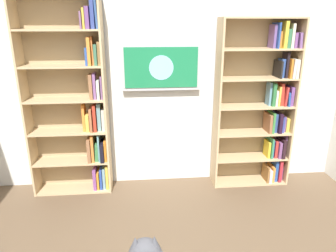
# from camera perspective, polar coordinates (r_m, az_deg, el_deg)

# --- Properties ---
(wall_back) EXTENTS (4.52, 0.06, 2.70)m
(wall_back) POSITION_cam_1_polar(r_m,az_deg,el_deg) (3.66, -1.15, 9.47)
(wall_back) COLOR silver
(wall_back) RESTS_ON ground
(bookshelf_left) EXTENTS (0.92, 0.28, 1.99)m
(bookshelf_left) POSITION_cam_1_polar(r_m,az_deg,el_deg) (3.85, 17.13, 3.57)
(bookshelf_left) COLOR tan
(bookshelf_left) RESTS_ON ground
(bookshelf_right) EXTENTS (0.89, 0.28, 2.23)m
(bookshelf_right) POSITION_cam_1_polar(r_m,az_deg,el_deg) (3.62, -16.55, 4.12)
(bookshelf_right) COLOR tan
(bookshelf_right) RESTS_ON ground
(wall_mounted_tv) EXTENTS (0.90, 0.07, 0.52)m
(wall_mounted_tv) POSITION_cam_1_polar(r_m,az_deg,el_deg) (3.56, -1.28, 10.77)
(wall_mounted_tv) COLOR #B7B7BC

